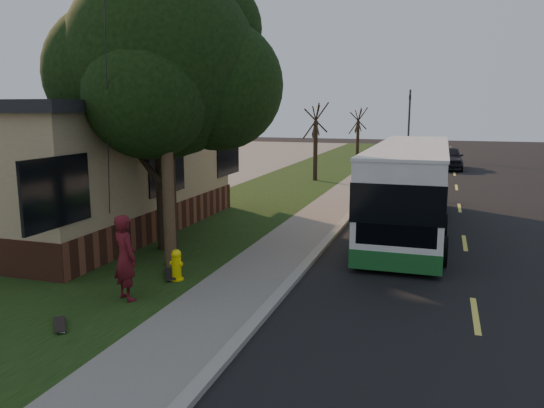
{
  "coord_description": "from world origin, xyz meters",
  "views": [
    {
      "loc": [
        3.19,
        -10.7,
        4.07
      ],
      "look_at": [
        -1.11,
        2.71,
        1.5
      ],
      "focal_mm": 35.0,
      "sensor_mm": 36.0,
      "label": 1
    }
  ],
  "objects_px": {
    "utility_pole": "(164,84)",
    "transit_bus": "(410,185)",
    "traffic_signal": "(409,119)",
    "distant_car": "(448,158)",
    "dumpster": "(46,213)",
    "bare_tree_far": "(358,135)",
    "leafy_tree": "(165,67)",
    "bare_tree_near": "(315,143)",
    "skateboarder": "(125,258)",
    "fire_hydrant": "(176,265)",
    "skateboard_spare": "(60,324)",
    "skateboard_main": "(170,274)"
  },
  "relations": [
    {
      "from": "utility_pole",
      "to": "transit_bus",
      "type": "height_order",
      "value": "utility_pole"
    },
    {
      "from": "traffic_signal",
      "to": "distant_car",
      "type": "xyz_separation_m",
      "value": [
        3.11,
        -7.28,
        -2.39
      ]
    },
    {
      "from": "distant_car",
      "to": "dumpster",
      "type": "bearing_deg",
      "value": -118.45
    },
    {
      "from": "transit_bus",
      "to": "bare_tree_far",
      "type": "bearing_deg",
      "value": 102.94
    },
    {
      "from": "transit_bus",
      "to": "leafy_tree",
      "type": "bearing_deg",
      "value": -144.78
    },
    {
      "from": "utility_pole",
      "to": "bare_tree_far",
      "type": "bearing_deg",
      "value": 89.4
    },
    {
      "from": "bare_tree_near",
      "to": "transit_bus",
      "type": "height_order",
      "value": "bare_tree_near"
    },
    {
      "from": "utility_pole",
      "to": "skateboarder",
      "type": "height_order",
      "value": "utility_pole"
    },
    {
      "from": "leafy_tree",
      "to": "bare_tree_far",
      "type": "bearing_deg",
      "value": 87.55
    },
    {
      "from": "fire_hydrant",
      "to": "bare_tree_near",
      "type": "distance_m",
      "value": 18.1
    },
    {
      "from": "bare_tree_near",
      "to": "dumpster",
      "type": "xyz_separation_m",
      "value": [
        -5.38,
        -15.0,
        -1.44
      ]
    },
    {
      "from": "traffic_signal",
      "to": "skateboarder",
      "type": "relative_size",
      "value": 3.01
    },
    {
      "from": "utility_pole",
      "to": "skateboard_spare",
      "type": "relative_size",
      "value": 12.97
    },
    {
      "from": "traffic_signal",
      "to": "skateboarder",
      "type": "height_order",
      "value": "traffic_signal"
    },
    {
      "from": "fire_hydrant",
      "to": "distant_car",
      "type": "height_order",
      "value": "distant_car"
    },
    {
      "from": "transit_bus",
      "to": "skateboarder",
      "type": "distance_m",
      "value": 10.13
    },
    {
      "from": "bare_tree_near",
      "to": "skateboard_spare",
      "type": "bearing_deg",
      "value": -89.62
    },
    {
      "from": "fire_hydrant",
      "to": "dumpster",
      "type": "distance_m",
      "value": 6.96
    },
    {
      "from": "dumpster",
      "to": "bare_tree_far",
      "type": "bearing_deg",
      "value": 77.72
    },
    {
      "from": "leafy_tree",
      "to": "skateboarder",
      "type": "distance_m",
      "value": 5.99
    },
    {
      "from": "fire_hydrant",
      "to": "transit_bus",
      "type": "xyz_separation_m",
      "value": [
        4.85,
        7.18,
        1.1
      ]
    },
    {
      "from": "fire_hydrant",
      "to": "bare_tree_far",
      "type": "xyz_separation_m",
      "value": [
        -0.4,
        30.0,
        1.57
      ]
    },
    {
      "from": "skateboarder",
      "to": "skateboard_spare",
      "type": "xyz_separation_m",
      "value": [
        -0.36,
        -1.65,
        -0.86
      ]
    },
    {
      "from": "fire_hydrant",
      "to": "bare_tree_far",
      "type": "bearing_deg",
      "value": 90.76
    },
    {
      "from": "skateboarder",
      "to": "skateboard_spare",
      "type": "height_order",
      "value": "skateboarder"
    },
    {
      "from": "fire_hydrant",
      "to": "bare_tree_near",
      "type": "bearing_deg",
      "value": 92.86
    },
    {
      "from": "leafy_tree",
      "to": "transit_bus",
      "type": "height_order",
      "value": "leafy_tree"
    },
    {
      "from": "distant_car",
      "to": "bare_tree_near",
      "type": "bearing_deg",
      "value": -129.88
    },
    {
      "from": "fire_hydrant",
      "to": "bare_tree_far",
      "type": "relative_size",
      "value": 0.18
    },
    {
      "from": "bare_tree_far",
      "to": "transit_bus",
      "type": "xyz_separation_m",
      "value": [
        5.25,
        -22.82,
        -0.47
      ]
    },
    {
      "from": "bare_tree_near",
      "to": "skateboarder",
      "type": "distance_m",
      "value": 19.52
    },
    {
      "from": "traffic_signal",
      "to": "skateboarder",
      "type": "distance_m",
      "value": 35.71
    },
    {
      "from": "dumpster",
      "to": "skateboard_main",
      "type": "bearing_deg",
      "value": -25.31
    },
    {
      "from": "traffic_signal",
      "to": "bare_tree_far",
      "type": "bearing_deg",
      "value": -131.19
    },
    {
      "from": "skateboard_main",
      "to": "skateboard_spare",
      "type": "relative_size",
      "value": 1.28
    },
    {
      "from": "bare_tree_near",
      "to": "dumpster",
      "type": "height_order",
      "value": "bare_tree_near"
    },
    {
      "from": "transit_bus",
      "to": "skateboard_spare",
      "type": "relative_size",
      "value": 15.2
    },
    {
      "from": "traffic_signal",
      "to": "skateboard_main",
      "type": "bearing_deg",
      "value": -95.68
    },
    {
      "from": "transit_bus",
      "to": "skateboard_main",
      "type": "xyz_separation_m",
      "value": [
        -5.11,
        -7.02,
        -1.4
      ]
    },
    {
      "from": "skateboarder",
      "to": "bare_tree_far",
      "type": "bearing_deg",
      "value": -61.63
    },
    {
      "from": "traffic_signal",
      "to": "transit_bus",
      "type": "height_order",
      "value": "traffic_signal"
    },
    {
      "from": "bare_tree_far",
      "to": "skateboard_spare",
      "type": "relative_size",
      "value": 5.76
    },
    {
      "from": "leafy_tree",
      "to": "distant_car",
      "type": "relative_size",
      "value": 1.72
    },
    {
      "from": "skateboarder",
      "to": "transit_bus",
      "type": "bearing_deg",
      "value": -92.85
    },
    {
      "from": "fire_hydrant",
      "to": "bare_tree_near",
      "type": "relative_size",
      "value": 0.17
    },
    {
      "from": "bare_tree_far",
      "to": "traffic_signal",
      "type": "bearing_deg",
      "value": 48.81
    },
    {
      "from": "utility_pole",
      "to": "bare_tree_far",
      "type": "relative_size",
      "value": 2.25
    },
    {
      "from": "transit_bus",
      "to": "bare_tree_near",
      "type": "bearing_deg",
      "value": 117.96
    },
    {
      "from": "fire_hydrant",
      "to": "transit_bus",
      "type": "relative_size",
      "value": 0.07
    },
    {
      "from": "fire_hydrant",
      "to": "utility_pole",
      "type": "bearing_deg",
      "value": 125.38
    }
  ]
}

